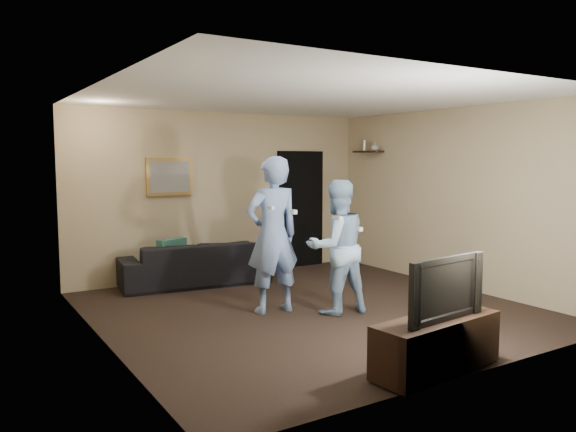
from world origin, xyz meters
TOP-DOWN VIEW (x-y plane):
  - ground at (0.00, 0.00)m, footprint 5.00×5.00m
  - ceiling at (0.00, 0.00)m, footprint 5.00×5.00m
  - wall_back at (0.00, 2.50)m, footprint 5.00×0.04m
  - wall_front at (0.00, -2.50)m, footprint 5.00×0.04m
  - wall_left at (-2.50, 0.00)m, footprint 0.04×5.00m
  - wall_right at (2.50, 0.00)m, footprint 0.04×5.00m
  - sofa at (-0.68, 2.09)m, footprint 2.27×1.11m
  - throw_pillow at (-1.03, 2.09)m, footprint 0.48×0.30m
  - painting_frame at (-0.90, 2.48)m, footprint 0.72×0.05m
  - painting_canvas at (-0.90, 2.45)m, footprint 0.62×0.01m
  - doorway at (1.45, 2.47)m, footprint 0.90×0.06m
  - light_switch at (0.85, 2.48)m, footprint 0.08×0.02m
  - wall_shelf at (2.39, 1.80)m, footprint 0.20×0.60m
  - shelf_vase at (2.39, 1.63)m, footprint 0.17×0.17m
  - shelf_figurine at (2.39, 1.90)m, footprint 0.06×0.06m
  - tv_console at (-0.23, -2.30)m, footprint 1.34×0.56m
  - television at (-0.23, -2.30)m, footprint 0.97×0.23m
  - wii_player_left at (-0.46, 0.15)m, footprint 0.71×0.53m
  - wii_player_right at (0.18, -0.28)m, footprint 0.85×0.69m

SIDE VIEW (x-z plane):
  - ground at x=0.00m, z-range 0.00..0.00m
  - tv_console at x=-0.23m, z-range 0.02..0.48m
  - sofa at x=-0.68m, z-range 0.00..0.64m
  - throw_pillow at x=-1.03m, z-range 0.25..0.71m
  - television at x=-0.23m, z-range 0.48..1.04m
  - wii_player_right at x=0.18m, z-range 0.00..1.62m
  - wii_player_left at x=-0.46m, z-range 0.00..1.90m
  - doorway at x=1.45m, z-range 0.00..2.00m
  - wall_back at x=0.00m, z-range 0.00..2.60m
  - wall_front at x=0.00m, z-range 0.00..2.60m
  - wall_left at x=-2.50m, z-range 0.00..2.60m
  - wall_right at x=2.50m, z-range 0.00..2.60m
  - light_switch at x=0.85m, z-range 1.24..1.36m
  - painting_frame at x=-0.90m, z-range 1.32..1.89m
  - painting_canvas at x=-0.90m, z-range 1.37..1.83m
  - wall_shelf at x=2.39m, z-range 1.98..2.00m
  - shelf_vase at x=2.39m, z-range 2.00..2.14m
  - shelf_figurine at x=2.39m, z-range 2.00..2.18m
  - ceiling at x=0.00m, z-range 2.58..2.62m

